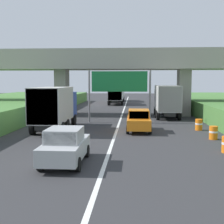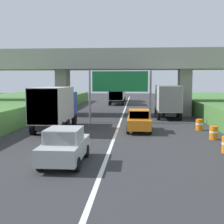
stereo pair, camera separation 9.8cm
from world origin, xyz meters
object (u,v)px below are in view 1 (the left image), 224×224
Objects in this scene: overhead_highway_sign at (119,85)px; truck_white at (166,100)px; truck_red at (116,93)px; construction_barrel_5 at (199,125)px; car_orange at (139,121)px; truck_green at (118,91)px; truck_blue at (55,106)px; car_silver at (65,146)px; construction_barrel_4 at (213,133)px.

truck_white is (4.87, 4.60, -1.66)m from overhead_highway_sign.
construction_barrel_5 is (8.17, -26.83, -1.47)m from truck_red.
overhead_highway_sign is at bearing 109.41° from car_orange.
truck_white is 1.00× the size of truck_green.
truck_blue is at bearing -95.28° from truck_green.
truck_red is 27.97m from car_orange.
truck_blue is (-9.82, -9.25, 0.00)m from truck_white.
car_silver is at bearing -110.63° from car_orange.
construction_barrel_5 is at bearing 10.82° from car_orange.
construction_barrel_4 is (4.97, -2.92, -0.40)m from car_orange.
truck_white is at bearing 70.57° from car_silver.
truck_green is at bearing 90.37° from truck_red.
construction_barrel_4 is at bearing -87.61° from construction_barrel_5.
overhead_highway_sign is at bearing 82.63° from car_silver.
truck_white and truck_blue have the same top height.
truck_red is 37.37m from car_silver.
construction_barrel_5 is (11.49, 0.64, -1.47)m from truck_blue.
overhead_highway_sign is 0.81× the size of truck_blue.
truck_red is 8.11× the size of construction_barrel_5.
construction_barrel_4 is (1.84, -12.45, -1.47)m from truck_white.
truck_blue is 1.00× the size of truck_green.
truck_blue is at bearing -136.76° from overhead_highway_sign.
car_orange is 5.78m from construction_barrel_4.
truck_white is 1.78× the size of car_silver.
construction_barrel_4 is at bearing -81.61° from truck_white.
truck_white is at bearing 43.34° from overhead_highway_sign.
truck_white reaches higher than construction_barrel_5.
construction_barrel_5 is at bearing 3.20° from truck_blue.
car_silver is (-0.26, -37.36, -1.08)m from truck_red.
car_silver is at bearing -142.08° from construction_barrel_4.
overhead_highway_sign reaches higher than car_orange.
truck_green is 8.11× the size of construction_barrel_5.
car_orange is 1.00× the size of car_silver.
car_orange reaches higher than construction_barrel_5.
truck_red is at bearing 105.19° from construction_barrel_4.
truck_green is at bearing 103.29° from construction_barrel_5.
overhead_highway_sign is at bearing 148.49° from construction_barrel_5.
truck_red is (3.33, 27.47, 0.00)m from truck_blue.
car_orange is (6.69, -0.28, -1.08)m from truck_blue.
construction_barrel_5 is at bearing 92.39° from construction_barrel_4.
car_orange is (1.74, -4.93, -2.74)m from overhead_highway_sign.
car_silver is (-6.75, -19.14, -1.08)m from truck_white.
truck_white is 8.89m from construction_barrel_5.
truck_red is (-1.62, 22.81, -1.66)m from overhead_highway_sign.
construction_barrel_4 is (8.38, -38.64, -1.47)m from truck_green.
construction_barrel_4 and construction_barrel_5 have the same top height.
construction_barrel_4 is (8.33, -30.67, -1.47)m from truck_red.
truck_blue is at bearing 164.65° from construction_barrel_4.
truck_blue is 8.11× the size of construction_barrel_5.
car_orange is 4.56× the size of construction_barrel_5.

